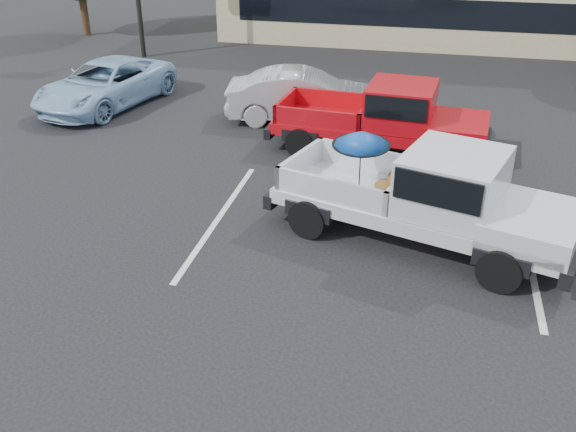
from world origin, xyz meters
name	(u,v)px	position (x,y,z in m)	size (l,w,h in m)	color
ground	(352,291)	(0.00, 0.00, 0.00)	(90.00, 90.00, 0.00)	black
stripe_left	(219,218)	(-3.00, 2.00, 0.00)	(0.12, 5.00, 0.01)	silver
stripe_right	(528,252)	(3.00, 2.00, 0.00)	(0.12, 5.00, 0.01)	silver
silver_pickup	(439,194)	(1.27, 1.90, 1.05)	(6.02, 3.57, 2.06)	black
red_pickup	(394,116)	(0.12, 6.25, 0.97)	(5.53, 2.36, 1.78)	black
silver_sedan	(305,96)	(-2.48, 8.15, 0.71)	(1.51, 4.32, 1.42)	#A6A8AE
blue_suv	(105,84)	(-8.55, 8.15, 0.66)	(2.20, 4.77, 1.33)	#93B9DC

